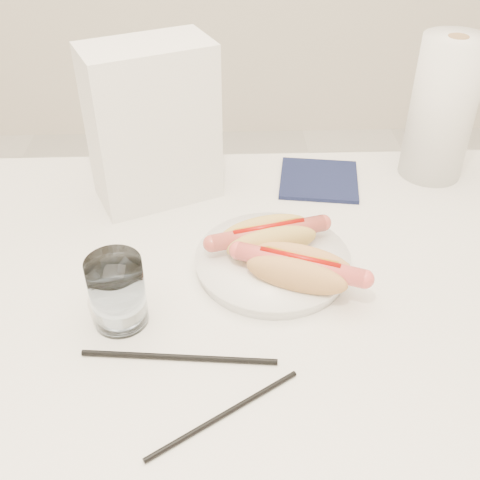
{
  "coord_description": "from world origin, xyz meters",
  "views": [
    {
      "loc": [
        0.04,
        -0.64,
        1.32
      ],
      "look_at": [
        0.06,
        0.02,
        0.82
      ],
      "focal_mm": 43.5,
      "sensor_mm": 36.0,
      "label": 1
    }
  ],
  "objects_px": {
    "table": "(202,317)",
    "water_glass": "(117,292)",
    "plate": "(272,263)",
    "hotdog_left": "(268,237)",
    "hotdog_right": "(299,269)",
    "napkin_box": "(153,125)",
    "paper_towel_roll": "(442,110)"
  },
  "relations": [
    {
      "from": "napkin_box",
      "to": "hotdog_right",
      "type": "bearing_deg",
      "value": -74.11
    },
    {
      "from": "water_glass",
      "to": "napkin_box",
      "type": "distance_m",
      "value": 0.33
    },
    {
      "from": "water_glass",
      "to": "paper_towel_roll",
      "type": "relative_size",
      "value": 0.4
    },
    {
      "from": "table",
      "to": "paper_towel_roll",
      "type": "height_order",
      "value": "paper_towel_roll"
    },
    {
      "from": "hotdog_right",
      "to": "paper_towel_roll",
      "type": "relative_size",
      "value": 0.7
    },
    {
      "from": "hotdog_left",
      "to": "water_glass",
      "type": "distance_m",
      "value": 0.25
    },
    {
      "from": "hotdog_left",
      "to": "water_glass",
      "type": "relative_size",
      "value": 1.74
    },
    {
      "from": "hotdog_right",
      "to": "water_glass",
      "type": "relative_size",
      "value": 1.75
    },
    {
      "from": "water_glass",
      "to": "napkin_box",
      "type": "height_order",
      "value": "napkin_box"
    },
    {
      "from": "table",
      "to": "plate",
      "type": "xyz_separation_m",
      "value": [
        0.11,
        0.04,
        0.07
      ]
    },
    {
      "from": "plate",
      "to": "napkin_box",
      "type": "distance_m",
      "value": 0.31
    },
    {
      "from": "hotdog_right",
      "to": "paper_towel_roll",
      "type": "xyz_separation_m",
      "value": [
        0.29,
        0.33,
        0.09
      ]
    },
    {
      "from": "table",
      "to": "water_glass",
      "type": "relative_size",
      "value": 11.69
    },
    {
      "from": "plate",
      "to": "napkin_box",
      "type": "bearing_deg",
      "value": 131.02
    },
    {
      "from": "hotdog_right",
      "to": "napkin_box",
      "type": "xyz_separation_m",
      "value": [
        -0.22,
        0.27,
        0.09
      ]
    },
    {
      "from": "table",
      "to": "water_glass",
      "type": "distance_m",
      "value": 0.17
    },
    {
      "from": "plate",
      "to": "water_glass",
      "type": "distance_m",
      "value": 0.24
    },
    {
      "from": "water_glass",
      "to": "napkin_box",
      "type": "bearing_deg",
      "value": 85.09
    },
    {
      "from": "plate",
      "to": "napkin_box",
      "type": "xyz_separation_m",
      "value": [
        -0.19,
        0.22,
        0.13
      ]
    },
    {
      "from": "napkin_box",
      "to": "plate",
      "type": "bearing_deg",
      "value": -72.4
    },
    {
      "from": "table",
      "to": "paper_towel_roll",
      "type": "relative_size",
      "value": 4.64
    },
    {
      "from": "plate",
      "to": "hotdog_left",
      "type": "height_order",
      "value": "hotdog_left"
    },
    {
      "from": "table",
      "to": "water_glass",
      "type": "bearing_deg",
      "value": -149.87
    },
    {
      "from": "table",
      "to": "plate",
      "type": "height_order",
      "value": "plate"
    },
    {
      "from": "plate",
      "to": "hotdog_right",
      "type": "relative_size",
      "value": 1.26
    },
    {
      "from": "hotdog_right",
      "to": "napkin_box",
      "type": "distance_m",
      "value": 0.36
    },
    {
      "from": "plate",
      "to": "hotdog_right",
      "type": "distance_m",
      "value": 0.07
    },
    {
      "from": "table",
      "to": "hotdog_right",
      "type": "xyz_separation_m",
      "value": [
        0.14,
        -0.01,
        0.1
      ]
    },
    {
      "from": "hotdog_right",
      "to": "plate",
      "type": "bearing_deg",
      "value": 143.55
    },
    {
      "from": "table",
      "to": "hotdog_left",
      "type": "height_order",
      "value": "hotdog_left"
    },
    {
      "from": "hotdog_left",
      "to": "water_glass",
      "type": "bearing_deg",
      "value": -163.91
    },
    {
      "from": "plate",
      "to": "hotdog_left",
      "type": "xyz_separation_m",
      "value": [
        -0.01,
        0.02,
        0.03
      ]
    }
  ]
}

